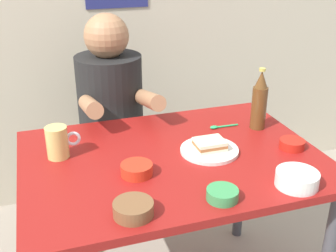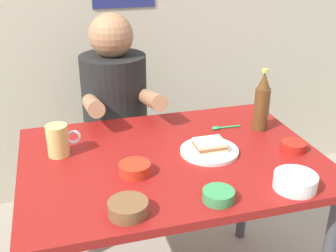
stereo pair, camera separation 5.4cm
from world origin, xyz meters
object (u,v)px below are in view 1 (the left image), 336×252
at_px(stool, 115,170).
at_px(sandwich, 210,144).
at_px(beer_bottle, 259,102).
at_px(dining_table, 172,177).
at_px(sauce_bowl_chili, 137,169).
at_px(person_seated, 110,97).
at_px(beer_mug, 58,142).
at_px(plate_orange, 209,150).

distance_m(stool, sandwich, 0.81).
distance_m(sandwich, beer_bottle, 0.33).
distance_m(dining_table, sauce_bowl_chili, 0.22).
relative_size(person_seated, sandwich, 6.54).
xyz_separation_m(person_seated, beer_mug, (-0.29, -0.50, 0.03)).
height_order(beer_bottle, sauce_bowl_chili, beer_bottle).
xyz_separation_m(stool, sauce_bowl_chili, (-0.05, -0.72, 0.41)).
height_order(stool, sauce_bowl_chili, sauce_bowl_chili).
bearing_deg(beer_bottle, beer_mug, -179.65).
distance_m(dining_table, stool, 0.71).
height_order(person_seated, sandwich, person_seated).
bearing_deg(beer_bottle, sauce_bowl_chili, -159.53).
bearing_deg(stool, dining_table, -80.04).
bearing_deg(beer_bottle, stool, 136.84).
distance_m(dining_table, beer_mug, 0.44).
relative_size(stool, person_seated, 0.63).
relative_size(sandwich, beer_mug, 0.87).
bearing_deg(beer_mug, sandwich, -14.19).
relative_size(dining_table, plate_orange, 5.00).
height_order(dining_table, plate_orange, plate_orange).
height_order(person_seated, beer_mug, person_seated).
relative_size(person_seated, sauce_bowl_chili, 6.54).
bearing_deg(plate_orange, person_seated, 111.86).
height_order(person_seated, beer_bottle, person_seated).
height_order(stool, beer_mug, beer_mug).
xyz_separation_m(stool, person_seated, (0.00, -0.01, 0.42)).
bearing_deg(sauce_bowl_chili, beer_bottle, 20.47).
height_order(person_seated, sauce_bowl_chili, person_seated).
bearing_deg(beer_bottle, dining_table, -163.32).
bearing_deg(stool, sauce_bowl_chili, -93.76).
bearing_deg(person_seated, plate_orange, -68.14).
bearing_deg(beer_bottle, plate_orange, -153.25).
distance_m(plate_orange, beer_bottle, 0.33).
height_order(beer_mug, sauce_bowl_chili, beer_mug).
bearing_deg(sandwich, dining_table, 174.19).
bearing_deg(sauce_bowl_chili, plate_orange, 14.10).
xyz_separation_m(person_seated, sandwich, (0.25, -0.63, 0.01)).
distance_m(stool, plate_orange, 0.80).
height_order(plate_orange, sauce_bowl_chili, sauce_bowl_chili).
height_order(plate_orange, sandwich, sandwich).
bearing_deg(beer_bottle, sandwich, -153.25).
bearing_deg(person_seated, beer_bottle, -42.52).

